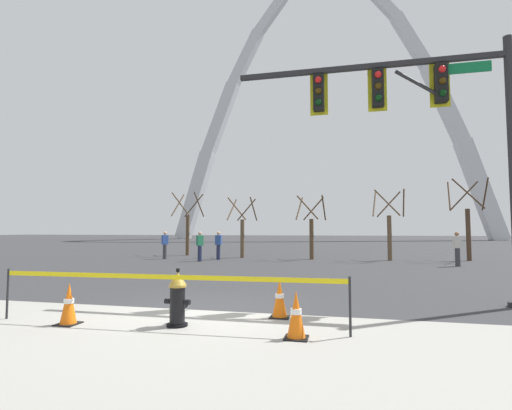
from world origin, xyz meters
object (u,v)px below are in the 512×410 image
(pedestrian_near_trees, at_px, (457,249))
(traffic_signal_gantry, at_px, (426,117))
(monument_arch, at_px, (325,117))
(pedestrian_walking_left, at_px, (165,245))
(traffic_cone_by_hydrant, at_px, (296,315))
(traffic_cone_curb_edge, at_px, (69,304))
(pedestrian_walking_right, at_px, (218,245))
(pedestrian_standing_center, at_px, (200,246))
(traffic_cone_mid_sidewalk, at_px, (280,299))
(fire_hydrant, at_px, (178,299))

(pedestrian_near_trees, bearing_deg, traffic_signal_gantry, -108.05)
(monument_arch, xyz_separation_m, pedestrian_walking_left, (-7.25, -49.79, -21.95))
(traffic_cone_by_hydrant, height_order, monument_arch, monument_arch)
(traffic_cone_curb_edge, bearing_deg, pedestrian_walking_right, 98.47)
(traffic_cone_curb_edge, bearing_deg, traffic_signal_gantry, 27.54)
(traffic_signal_gantry, height_order, pedestrian_standing_center, traffic_signal_gantry)
(traffic_cone_by_hydrant, distance_m, pedestrian_walking_right, 15.92)
(pedestrian_near_trees, bearing_deg, pedestrian_standing_center, 179.70)
(traffic_cone_by_hydrant, height_order, traffic_cone_mid_sidewalk, same)
(monument_arch, bearing_deg, traffic_cone_by_hydrant, -88.11)
(pedestrian_walking_left, bearing_deg, traffic_cone_curb_edge, -69.62)
(traffic_cone_mid_sidewalk, distance_m, monument_arch, 66.83)
(traffic_cone_by_hydrant, distance_m, traffic_cone_mid_sidewalk, 1.40)
(pedestrian_walking_left, xyz_separation_m, pedestrian_walking_right, (3.20, 0.20, 0.00))
(traffic_cone_curb_edge, bearing_deg, monument_arch, 88.34)
(pedestrian_standing_center, relative_size, pedestrian_near_trees, 1.00)
(traffic_cone_by_hydrant, bearing_deg, pedestrian_near_trees, 66.22)
(traffic_cone_mid_sidewalk, height_order, monument_arch, monument_arch)
(traffic_cone_by_hydrant, distance_m, pedestrian_walking_left, 17.24)
(pedestrian_walking_left, distance_m, pedestrian_standing_center, 2.84)
(traffic_cone_mid_sidewalk, bearing_deg, pedestrian_walking_left, 124.09)
(pedestrian_near_trees, bearing_deg, traffic_cone_mid_sidewalk, -117.86)
(traffic_signal_gantry, bearing_deg, traffic_cone_mid_sidewalk, -145.87)
(traffic_cone_curb_edge, distance_m, pedestrian_near_trees, 16.53)
(fire_hydrant, xyz_separation_m, traffic_cone_by_hydrant, (2.09, -0.30, -0.11))
(traffic_cone_curb_edge, bearing_deg, pedestrian_near_trees, 53.51)
(pedestrian_standing_center, bearing_deg, traffic_cone_curb_edge, -78.22)
(traffic_cone_by_hydrant, bearing_deg, traffic_signal_gantry, 52.39)
(traffic_cone_mid_sidewalk, height_order, pedestrian_near_trees, pedestrian_near_trees)
(monument_arch, height_order, pedestrian_near_trees, monument_arch)
(traffic_cone_by_hydrant, xyz_separation_m, traffic_cone_curb_edge, (-3.99, -0.03, 0.00))
(pedestrian_walking_right, bearing_deg, traffic_cone_by_hydrant, -67.17)
(traffic_signal_gantry, xyz_separation_m, pedestrian_walking_right, (-8.81, 11.25, -3.45))
(traffic_cone_by_hydrant, relative_size, monument_arch, 0.01)
(traffic_signal_gantry, distance_m, pedestrian_walking_left, 16.68)
(traffic_signal_gantry, xyz_separation_m, monument_arch, (-4.76, 60.84, 18.50))
(pedestrian_walking_left, height_order, pedestrian_standing_center, same)
(monument_arch, height_order, pedestrian_standing_center, monument_arch)
(pedestrian_walking_left, relative_size, pedestrian_near_trees, 1.00)
(pedestrian_walking_left, height_order, pedestrian_walking_right, same)
(traffic_cone_by_hydrant, bearing_deg, pedestrian_walking_left, 122.94)
(pedestrian_standing_center, bearing_deg, pedestrian_near_trees, -0.30)
(fire_hydrant, relative_size, traffic_cone_curb_edge, 1.36)
(traffic_cone_mid_sidewalk, height_order, pedestrian_walking_left, pedestrian_walking_left)
(pedestrian_walking_right, bearing_deg, pedestrian_near_trees, -6.71)
(traffic_cone_curb_edge, relative_size, pedestrian_standing_center, 0.46)
(fire_hydrant, relative_size, pedestrian_walking_right, 0.62)
(fire_hydrant, height_order, traffic_signal_gantry, traffic_signal_gantry)
(traffic_cone_curb_edge, distance_m, pedestrian_walking_right, 14.87)
(traffic_signal_gantry, bearing_deg, pedestrian_walking_left, 137.39)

